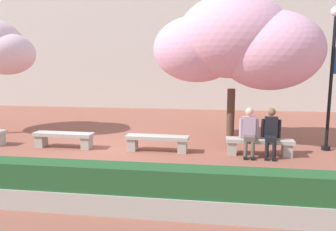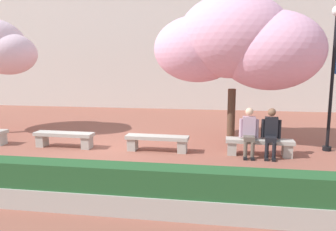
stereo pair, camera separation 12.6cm
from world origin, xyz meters
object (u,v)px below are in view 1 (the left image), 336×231
Objects in this scene: person_seated_left at (249,130)px; lamp_post_with_banner at (333,66)px; person_seated_right at (271,131)px; stone_bench_near_west at (64,138)px; stone_bench_near_east at (259,144)px; stone_bench_center at (157,141)px; cherry_tree_main at (237,45)px.

person_seated_left is 2.97m from lamp_post_with_banner.
stone_bench_near_west is at bearing 179.48° from person_seated_right.
stone_bench_near_east is at bearing -157.10° from lamp_post_with_banner.
stone_bench_near_east is 0.49m from person_seated_right.
lamp_post_with_banner is (1.70, 0.89, 1.69)m from person_seated_right.
cherry_tree_main is at bearing 32.68° from stone_bench_center.
person_seated_left is at bearing -0.58° from stone_bench_near_west.
stone_bench_center is (2.79, 0.00, 0.00)m from stone_bench_near_west.
stone_bench_near_west is 1.39× the size of person_seated_left.
stone_bench_near_west is 5.85m from cherry_tree_main.
cherry_tree_main reaches higher than stone_bench_center.
stone_bench_near_east is (5.58, 0.00, 0.00)m from stone_bench_near_west.
stone_bench_near_west is 1.00× the size of stone_bench_center.
lamp_post_with_banner reaches higher than stone_bench_near_east.
stone_bench_center is 3.10m from person_seated_right.
stone_bench_center is 1.39× the size of person_seated_left.
stone_bench_near_west and stone_bench_near_east have the same top height.
person_seated_left and person_seated_right have the same top height.
stone_bench_near_west is 0.45× the size of lamp_post_with_banner.
stone_bench_near_west is 5.31m from person_seated_left.
lamp_post_with_banner reaches higher than person_seated_left.
person_seated_right is 0.25× the size of cherry_tree_main.
lamp_post_with_banner is (2.27, 0.89, 1.69)m from person_seated_left.
lamp_post_with_banner is (2.57, -0.57, -0.62)m from cherry_tree_main.
person_seated_right is 0.32× the size of lamp_post_with_banner.
stone_bench_near_east is 1.39× the size of person_seated_right.
stone_bench_center is 2.53m from person_seated_left.
stone_bench_near_west is 5.88m from person_seated_right.
person_seated_right is at bearing -0.52° from stone_bench_near_west.
stone_bench_near_east is 3.12m from cherry_tree_main.
stone_bench_center is at bearing -147.32° from cherry_tree_main.
person_seated_left is at bearing -158.59° from lamp_post_with_banner.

